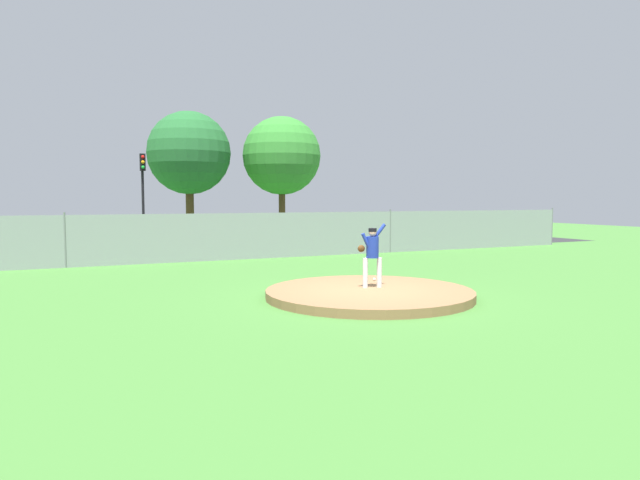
% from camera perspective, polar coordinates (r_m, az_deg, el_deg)
% --- Properties ---
extents(ground_plane, '(80.00, 80.00, 0.00)m').
position_cam_1_polar(ground_plane, '(19.57, -3.78, -3.11)').
color(ground_plane, '#427A33').
extents(asphalt_strip, '(44.00, 7.00, 0.01)m').
position_cam_1_polar(asphalt_strip, '(27.62, -10.19, -1.02)').
color(asphalt_strip, '#2B2B2D').
rests_on(asphalt_strip, ground_plane).
extents(pitchers_mound, '(5.25, 5.25, 0.21)m').
position_cam_1_polar(pitchers_mound, '(14.19, 5.07, -5.49)').
color(pitchers_mound, olive).
rests_on(pitchers_mound, ground_plane).
extents(pitcher_youth, '(0.78, 0.32, 1.66)m').
position_cam_1_polar(pitcher_youth, '(14.32, 5.36, -1.13)').
color(pitcher_youth, silver).
rests_on(pitcher_youth, pitchers_mound).
extents(baseball, '(0.07, 0.07, 0.07)m').
position_cam_1_polar(baseball, '(15.69, 5.59, -4.02)').
color(baseball, white).
rests_on(baseball, pitchers_mound).
extents(chainlink_fence, '(34.63, 0.07, 2.02)m').
position_cam_1_polar(chainlink_fence, '(23.23, -7.37, 0.40)').
color(chainlink_fence, gray).
rests_on(chainlink_fence, ground_plane).
extents(parked_car_white, '(2.09, 4.77, 1.77)m').
position_cam_1_polar(parked_car_white, '(31.80, 7.48, 1.22)').
color(parked_car_white, silver).
rests_on(parked_car_white, ground_plane).
extents(parked_car_burgundy, '(1.91, 4.54, 1.75)m').
position_cam_1_polar(parked_car_burgundy, '(27.64, -13.07, 0.68)').
color(parked_car_burgundy, maroon).
rests_on(parked_car_burgundy, ground_plane).
extents(parked_car_teal, '(1.99, 4.81, 1.66)m').
position_cam_1_polar(parked_car_teal, '(28.77, -5.50, 0.83)').
color(parked_car_teal, '#146066').
rests_on(parked_car_teal, ground_plane).
extents(traffic_cone_orange, '(0.40, 0.40, 0.55)m').
position_cam_1_polar(traffic_cone_orange, '(25.24, -17.96, -1.06)').
color(traffic_cone_orange, orange).
rests_on(traffic_cone_orange, asphalt_strip).
extents(traffic_light_near, '(0.28, 0.46, 4.88)m').
position_cam_1_polar(traffic_light_near, '(31.11, -17.71, 5.58)').
color(traffic_light_near, black).
rests_on(traffic_light_near, ground_plane).
extents(tree_broad_right, '(5.29, 5.29, 8.08)m').
position_cam_1_polar(tree_broad_right, '(36.90, -13.29, 8.65)').
color(tree_broad_right, '#4C331E').
rests_on(tree_broad_right, ground_plane).
extents(tree_broad_left, '(5.23, 5.23, 8.01)m').
position_cam_1_polar(tree_broad_left, '(37.81, -3.94, 8.59)').
color(tree_broad_left, '#4C331E').
rests_on(tree_broad_left, ground_plane).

